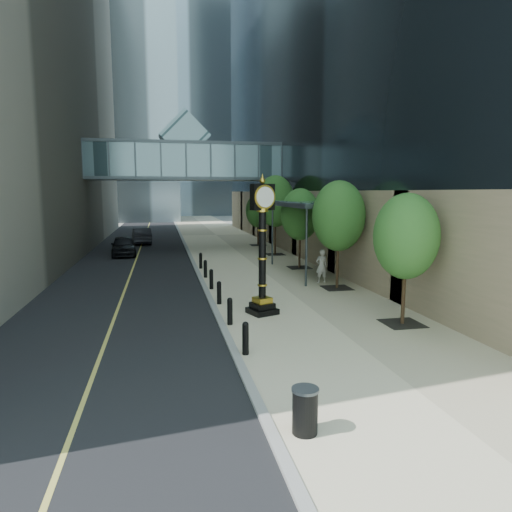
{
  "coord_description": "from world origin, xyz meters",
  "views": [
    {
      "loc": [
        -5.06,
        -12.01,
        4.92
      ],
      "look_at": [
        -1.05,
        7.42,
        2.13
      ],
      "focal_mm": 32.0,
      "sensor_mm": 36.0,
      "label": 1
    }
  ],
  "objects_px": {
    "car_near": "(124,246)",
    "trash_bin": "(305,412)",
    "car_far": "(141,236)",
    "street_clock": "(262,256)",
    "pedestrian": "(322,266)"
  },
  "relations": [
    {
      "from": "street_clock",
      "to": "car_far",
      "type": "relative_size",
      "value": 1.17
    },
    {
      "from": "street_clock",
      "to": "pedestrian",
      "type": "distance_m",
      "value": 7.27
    },
    {
      "from": "street_clock",
      "to": "trash_bin",
      "type": "distance_m",
      "value": 9.43
    },
    {
      "from": "trash_bin",
      "to": "street_clock",
      "type": "bearing_deg",
      "value": 82.92
    },
    {
      "from": "trash_bin",
      "to": "car_far",
      "type": "relative_size",
      "value": 0.19
    },
    {
      "from": "pedestrian",
      "to": "car_near",
      "type": "bearing_deg",
      "value": -54.44
    },
    {
      "from": "car_near",
      "to": "trash_bin",
      "type": "bearing_deg",
      "value": -82.99
    },
    {
      "from": "car_far",
      "to": "car_near",
      "type": "bearing_deg",
      "value": 76.66
    },
    {
      "from": "trash_bin",
      "to": "car_near",
      "type": "relative_size",
      "value": 0.2
    },
    {
      "from": "street_clock",
      "to": "car_near",
      "type": "distance_m",
      "value": 20.4
    },
    {
      "from": "car_far",
      "to": "street_clock",
      "type": "bearing_deg",
      "value": 95.86
    },
    {
      "from": "street_clock",
      "to": "trash_bin",
      "type": "xyz_separation_m",
      "value": [
        -1.14,
        -9.17,
        -1.89
      ]
    },
    {
      "from": "car_near",
      "to": "car_far",
      "type": "distance_m",
      "value": 8.21
    },
    {
      "from": "car_near",
      "to": "car_far",
      "type": "relative_size",
      "value": 0.97
    },
    {
      "from": "pedestrian",
      "to": "car_near",
      "type": "relative_size",
      "value": 0.4
    }
  ]
}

